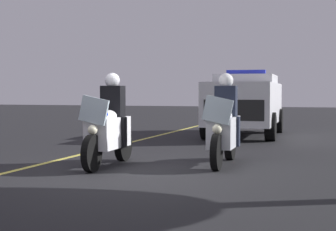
% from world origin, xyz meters
% --- Properties ---
extents(ground_plane, '(80.00, 80.00, 0.00)m').
position_xyz_m(ground_plane, '(0.00, 0.00, 0.00)').
color(ground_plane, black).
extents(lane_stripe_center, '(48.00, 0.12, 0.01)m').
position_xyz_m(lane_stripe_center, '(0.00, -2.13, 0.00)').
color(lane_stripe_center, '#E0D14C').
rests_on(lane_stripe_center, ground).
extents(police_motorcycle_lead_left, '(2.14, 0.58, 1.72)m').
position_xyz_m(police_motorcycle_lead_left, '(-0.74, -0.81, 0.70)').
color(police_motorcycle_lead_left, black).
rests_on(police_motorcycle_lead_left, ground).
extents(police_motorcycle_lead_right, '(2.14, 0.58, 1.72)m').
position_xyz_m(police_motorcycle_lead_right, '(-1.57, 1.16, 0.70)').
color(police_motorcycle_lead_right, black).
rests_on(police_motorcycle_lead_right, ground).
extents(police_suv, '(4.97, 2.22, 2.05)m').
position_xyz_m(police_suv, '(-8.09, 0.48, 1.07)').
color(police_suv, silver).
rests_on(police_suv, ground).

